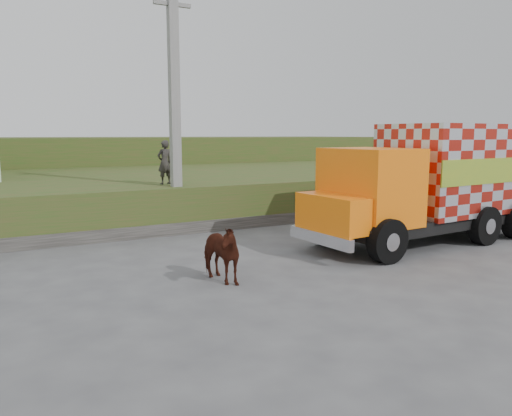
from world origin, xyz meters
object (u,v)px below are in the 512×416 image
utility_pole (175,106)px  cargo_truck (434,181)px  pedestrian (165,162)px  cow (218,252)px

utility_pole → cargo_truck: size_ratio=1.00×
pedestrian → cow: bearing=65.5°
utility_pole → cargo_truck: bearing=-38.7°
utility_pole → cow: (-1.15, -5.84, -3.42)m
cargo_truck → pedestrian: (-6.36, 5.96, 0.45)m
utility_pole → pedestrian: size_ratio=5.35×
cargo_truck → cow: bearing=-177.5°
pedestrian → cargo_truck: bearing=121.4°
cow → pedestrian: pedestrian is taller
cargo_truck → cow: cargo_truck is taller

